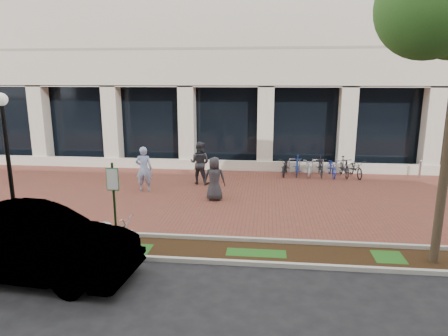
# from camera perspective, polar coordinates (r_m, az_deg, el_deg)

# --- Properties ---
(ground) EXTENTS (120.00, 120.00, 0.00)m
(ground) POSITION_cam_1_polar(r_m,az_deg,el_deg) (16.10, -1.55, -3.90)
(ground) COLOR black
(ground) RESTS_ON ground
(brick_plaza) EXTENTS (40.00, 9.00, 0.01)m
(brick_plaza) POSITION_cam_1_polar(r_m,az_deg,el_deg) (16.09, -1.55, -3.88)
(brick_plaza) COLOR brown
(brick_plaza) RESTS_ON ground
(planting_strip) EXTENTS (40.00, 1.50, 0.01)m
(planting_strip) POSITION_cam_1_polar(r_m,az_deg,el_deg) (11.24, -5.24, -11.54)
(planting_strip) COLOR black
(planting_strip) RESTS_ON ground
(curb_plaza_side) EXTENTS (40.00, 0.12, 0.12)m
(curb_plaza_side) POSITION_cam_1_polar(r_m,az_deg,el_deg) (11.89, -4.52, -9.83)
(curb_plaza_side) COLOR #AAAAA1
(curb_plaza_side) RESTS_ON ground
(curb_street_side) EXTENTS (40.00, 0.12, 0.12)m
(curb_street_side) POSITION_cam_1_polar(r_m,az_deg,el_deg) (10.55, -6.06, -12.93)
(curb_street_side) COLOR #AAAAA1
(curb_street_side) RESTS_ON ground
(parking_sign) EXTENTS (0.34, 0.07, 2.44)m
(parking_sign) POSITION_cam_1_polar(r_m,az_deg,el_deg) (11.07, -15.47, -3.80)
(parking_sign) COLOR #153A18
(parking_sign) RESTS_ON ground
(lamppost) EXTENTS (0.36, 0.36, 4.22)m
(lamppost) POSITION_cam_1_polar(r_m,az_deg,el_deg) (12.88, -28.46, 1.22)
(lamppost) COLOR black
(lamppost) RESTS_ON ground
(locked_bicycle) EXTENTS (1.90, 1.19, 0.94)m
(locked_bicycle) POSITION_cam_1_polar(r_m,az_deg,el_deg) (11.64, -15.47, -8.60)
(locked_bicycle) COLOR #BBBCC0
(locked_bicycle) RESTS_ON ground
(pedestrian_left) EXTENTS (0.73, 0.52, 1.87)m
(pedestrian_left) POSITION_cam_1_polar(r_m,az_deg,el_deg) (16.81, -11.37, -0.12)
(pedestrian_left) COLOR #8EA5D4
(pedestrian_left) RESTS_ON ground
(pedestrian_mid) EXTENTS (1.05, 0.89, 1.90)m
(pedestrian_mid) POSITION_cam_1_polar(r_m,az_deg,el_deg) (17.61, -3.48, 0.74)
(pedestrian_mid) COLOR #28282D
(pedestrian_mid) RESTS_ON ground
(pedestrian_right) EXTENTS (0.85, 0.58, 1.69)m
(pedestrian_right) POSITION_cam_1_polar(r_m,az_deg,el_deg) (15.25, -1.37, -1.54)
(pedestrian_right) COLOR #2A2A2F
(pedestrian_right) RESTS_ON ground
(bollard) EXTENTS (0.12, 0.12, 0.88)m
(bollard) POSITION_cam_1_polar(r_m,az_deg,el_deg) (20.77, 26.21, -0.12)
(bollard) COLOR silver
(bollard) RESTS_ON ground
(bike_rack_cluster) EXTENTS (4.12, 1.72, 0.96)m
(bike_rack_cluster) POSITION_cam_1_polar(r_m,az_deg,el_deg) (19.61, 13.61, 0.16)
(bike_rack_cluster) COLOR black
(bike_rack_cluster) RESTS_ON ground
(sedan_near_curb) EXTENTS (5.14, 2.17, 1.65)m
(sedan_near_curb) POSITION_cam_1_polar(r_m,az_deg,el_deg) (10.55, -25.86, -9.69)
(sedan_near_curb) COLOR silver
(sedan_near_curb) RESTS_ON ground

